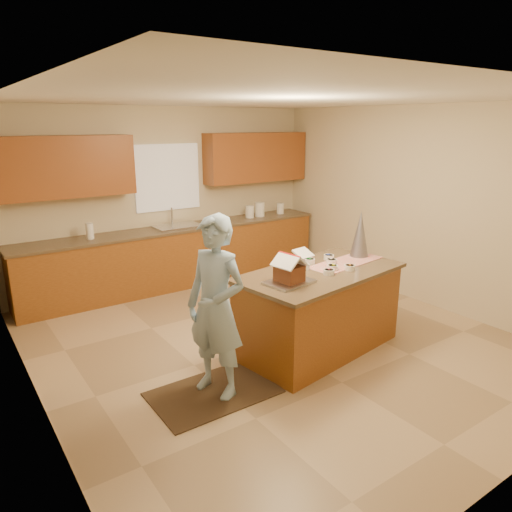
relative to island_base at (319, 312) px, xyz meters
name	(u,v)px	position (x,y,z in m)	size (l,w,h in m)	color
floor	(273,340)	(-0.30, 0.45, -0.44)	(5.50, 5.50, 0.00)	tan
ceiling	(275,98)	(-0.30, 0.45, 2.26)	(5.50, 5.50, 0.00)	silver
wall_back	(168,197)	(-0.30, 3.20, 0.91)	(5.50, 5.50, 0.00)	beige
wall_left	(26,266)	(-2.80, 0.45, 0.91)	(5.50, 5.50, 0.00)	beige
wall_right	(418,206)	(2.20, 0.45, 0.91)	(5.50, 5.50, 0.00)	beige
stone_accent	(53,308)	(-2.78, -0.35, 0.81)	(2.50, 2.50, 0.00)	gray
window_curtain	(167,178)	(-0.30, 3.17, 1.21)	(1.05, 0.03, 1.00)	white
back_counter_base	(179,257)	(-0.30, 2.90, 0.00)	(4.80, 0.60, 0.88)	brown
back_counter_top	(177,228)	(-0.30, 2.90, 0.46)	(4.85, 0.63, 0.04)	brown
upper_cabinet_left	(62,167)	(-1.85, 3.02, 1.46)	(1.85, 0.35, 0.80)	brown
upper_cabinet_right	(256,157)	(1.25, 3.02, 1.46)	(1.85, 0.35, 0.80)	brown
sink	(177,229)	(-0.30, 2.90, 0.45)	(0.70, 0.45, 0.12)	silver
faucet	(172,216)	(-0.30, 3.08, 0.62)	(0.03, 0.03, 0.28)	silver
island_base	(319,312)	(0.00, 0.00, 0.00)	(1.80, 0.90, 0.88)	brown
island_top	(320,272)	(0.00, 0.00, 0.46)	(1.88, 0.98, 0.04)	brown
table_runner	(346,262)	(0.45, 0.07, 0.48)	(1.00, 0.36, 0.01)	#B61D0D
baking_tray	(289,282)	(-0.54, -0.13, 0.49)	(0.46, 0.34, 0.03)	silver
cookbook	(303,253)	(0.09, 0.40, 0.57)	(0.22, 0.02, 0.18)	white
tinsel_tree	(360,234)	(0.76, 0.16, 0.76)	(0.22, 0.22, 0.55)	#ACAAB6
rug	(214,393)	(-1.43, -0.13, -0.43)	(1.15, 0.75, 0.01)	black
boy	(216,307)	(-1.38, -0.13, 0.42)	(0.62, 0.41, 1.69)	#9BBFDD
canister_a	(250,212)	(1.04, 2.90, 0.58)	(0.15, 0.15, 0.20)	white
canister_b	(260,209)	(1.24, 2.90, 0.60)	(0.16, 0.16, 0.24)	white
canister_c	(280,208)	(1.69, 2.90, 0.57)	(0.13, 0.13, 0.18)	white
paper_towel	(90,231)	(-1.61, 2.90, 0.59)	(0.10, 0.10, 0.22)	white
gingerbread_house	(289,271)	(-0.54, -0.13, 0.61)	(0.31, 0.32, 0.28)	brown
candy_bowls	(321,265)	(0.09, 0.10, 0.51)	(0.80, 0.59, 0.06)	green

